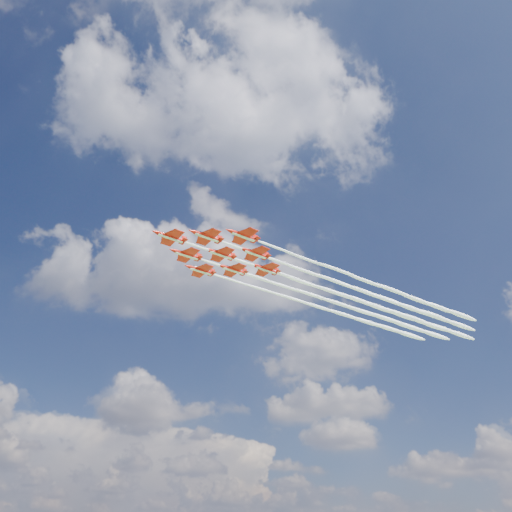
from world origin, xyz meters
name	(u,v)px	position (x,y,z in m)	size (l,w,h in m)	color
jet_lead	(299,280)	(32.40, 21.47, 88.77)	(93.24, 64.24, 3.02)	red
jet_row2_port	(330,280)	(43.87, 20.95, 88.77)	(93.24, 64.24, 3.02)	red
jet_row2_starb	(306,293)	(36.23, 32.29, 88.77)	(93.24, 64.24, 3.02)	red
jet_row3_port	(362,279)	(55.35, 20.43, 88.77)	(93.24, 64.24, 3.02)	red
jet_row3_centre	(336,293)	(47.70, 31.78, 88.77)	(93.24, 64.24, 3.02)	red
jet_row3_starb	(313,305)	(40.06, 43.12, 88.77)	(93.24, 64.24, 3.02)	red
jet_row4_port	(367,292)	(59.18, 31.26, 88.77)	(93.24, 64.24, 3.02)	red
jet_row4_starb	(342,305)	(51.54, 42.61, 88.77)	(93.24, 64.24, 3.02)	red
jet_tail	(371,304)	(63.01, 42.09, 88.77)	(93.24, 64.24, 3.02)	red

